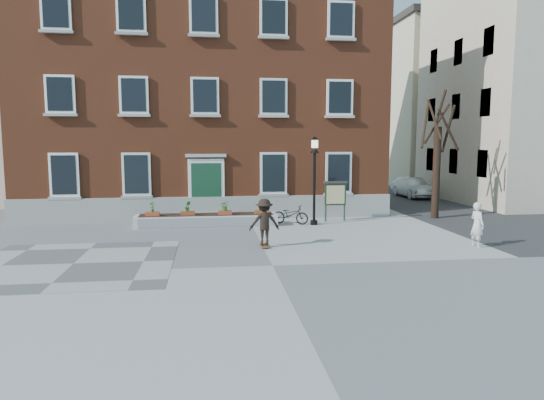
{
  "coord_description": "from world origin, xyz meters",
  "views": [
    {
      "loc": [
        -1.82,
        -14.1,
        3.72
      ],
      "look_at": [
        0.5,
        4.0,
        1.5
      ],
      "focal_mm": 32.0,
      "sensor_mm": 36.0,
      "label": 1
    }
  ],
  "objects": [
    {
      "name": "parked_car",
      "position": [
        11.5,
        16.49,
        0.65
      ],
      "size": [
        1.45,
        3.99,
        1.31
      ],
      "primitive_type": "imported",
      "rotation": [
        0.0,
        0.0,
        0.02
      ],
      "color": "#B6B9BB",
      "rests_on": "ground"
    },
    {
      "name": "brick_building",
      "position": [
        -2.0,
        13.98,
        6.3
      ],
      "size": [
        18.4,
        10.85,
        12.6
      ],
      "color": "brown",
      "rests_on": "ground"
    },
    {
      "name": "planter_assembly",
      "position": [
        -1.99,
        7.18,
        0.31
      ],
      "size": [
        6.2,
        1.12,
        1.15
      ],
      "color": "silver",
      "rests_on": "ground"
    },
    {
      "name": "bicycle",
      "position": [
        1.75,
        7.21,
        0.43
      ],
      "size": [
        1.73,
        1.19,
        0.86
      ],
      "primitive_type": "imported",
      "rotation": [
        0.0,
        0.0,
        1.15
      ],
      "color": "black",
      "rests_on": "ground"
    },
    {
      "name": "bare_tree",
      "position": [
        9.01,
        8.01,
        2.79
      ],
      "size": [
        1.83,
        1.83,
        6.16
      ],
      "color": "black",
      "rests_on": "ground"
    },
    {
      "name": "bystander",
      "position": [
        7.49,
        1.65,
        0.8
      ],
      "size": [
        0.49,
        0.65,
        1.6
      ],
      "primitive_type": "imported",
      "rotation": [
        0.0,
        0.0,
        1.78
      ],
      "color": "silver",
      "rests_on": "ground"
    },
    {
      "name": "notice_board",
      "position": [
        3.96,
        7.75,
        1.26
      ],
      "size": [
        1.1,
        0.16,
        1.87
      ],
      "color": "#183122",
      "rests_on": "ground"
    },
    {
      "name": "skateboarder",
      "position": [
        0.05,
        2.59,
        0.89
      ],
      "size": [
        1.1,
        0.78,
        1.72
      ],
      "color": "brown",
      "rests_on": "ground"
    },
    {
      "name": "ground",
      "position": [
        0.0,
        0.0,
        0.0
      ],
      "size": [
        100.0,
        100.0,
        0.0
      ],
      "primitive_type": "plane",
      "color": "#949497",
      "rests_on": "ground"
    },
    {
      "name": "checker_patch",
      "position": [
        -6.0,
        1.0,
        0.01
      ],
      "size": [
        6.0,
        6.0,
        0.01
      ],
      "primitive_type": "cube",
      "color": "#505052",
      "rests_on": "ground"
    },
    {
      "name": "side_street",
      "position": [
        17.99,
        19.78,
        7.02
      ],
      "size": [
        15.2,
        36.0,
        14.5
      ],
      "color": "#353538",
      "rests_on": "ground"
    },
    {
      "name": "lamp_post",
      "position": [
        2.77,
        6.91,
        2.54
      ],
      "size": [
        0.4,
        0.4,
        3.93
      ],
      "color": "black",
      "rests_on": "ground"
    }
  ]
}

